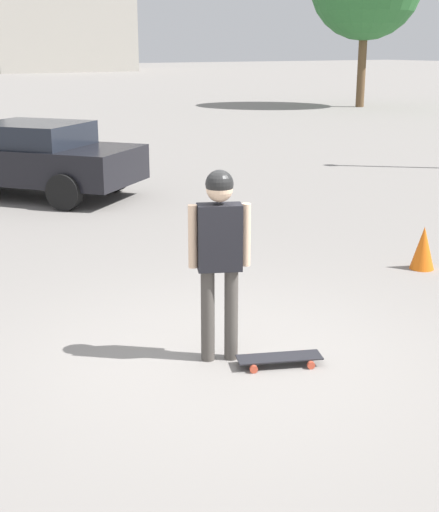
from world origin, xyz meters
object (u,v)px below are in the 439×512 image
skateboard (279,358)px  car_parked_near (31,157)px  person (220,244)px  traffic_cone (423,248)px

skateboard → car_parked_near: car_parked_near is taller
skateboard → car_parked_near: bearing=-70.8°
person → skateboard: size_ratio=2.22×
car_parked_near → traffic_cone: bearing=162.7°
traffic_cone → skateboard: bearing=112.7°
car_parked_near → traffic_cone: 7.92m
car_parked_near → skateboard: bearing=138.3°
car_parked_near → person: bearing=135.5°
person → skateboard: 1.19m
person → car_parked_near: size_ratio=0.40×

